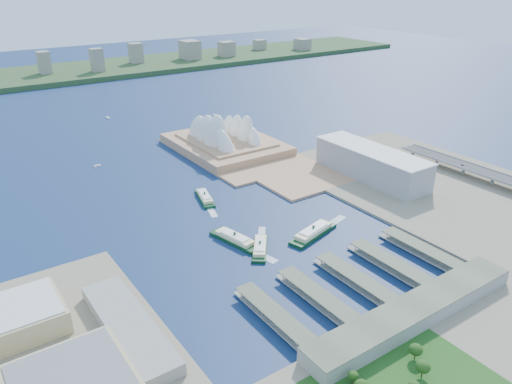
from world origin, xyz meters
TOP-DOWN VIEW (x-y plane):
  - ground at (0.00, 0.00)m, footprint 3000.00×3000.00m
  - east_land at (240.00, -50.00)m, footprint 240.00×500.00m
  - peninsula at (107.50, 260.00)m, footprint 135.00×220.00m
  - far_shore at (0.00, 980.00)m, footprint 2200.00×260.00m
  - opera_house at (105.00, 280.00)m, footprint 134.00×180.00m
  - toaster_building at (195.00, 80.00)m, footprint 45.00×155.00m
  - ferry_wharves at (14.00, -75.00)m, footprint 184.00×90.00m
  - terminal_building at (15.00, -135.00)m, footprint 200.00×28.00m
  - far_skyline at (0.00, 960.00)m, footprint 1900.00×140.00m
  - ferry_a at (-30.52, 41.59)m, footprint 26.43×58.94m
  - ferry_b at (-6.76, 143.17)m, footprint 25.74×51.74m
  - ferry_c at (-18.79, 15.84)m, footprint 40.42×46.81m
  - ferry_d at (39.91, 8.12)m, footprint 63.41×31.21m
  - boat_b at (-73.38, 317.28)m, footprint 9.22×4.20m
  - boat_c at (184.11, 444.99)m, footprint 4.55×13.60m
  - boat_e at (19.17, 540.27)m, footprint 4.41×12.21m
  - car_c at (296.00, 19.83)m, footprint 1.65×4.06m

SIDE VIEW (x-z plane):
  - ground at x=0.00m, z-range 0.00..0.00m
  - boat_b at x=-73.38m, z-range 0.00..2.40m
  - boat_e at x=19.17m, z-range 0.00..2.95m
  - east_land at x=240.00m, z-range 0.00..3.00m
  - peninsula at x=107.50m, z-range 0.00..3.00m
  - boat_c at x=184.11m, z-range 0.00..3.02m
  - ferry_wharves at x=14.00m, z-range 0.00..9.30m
  - ferry_c at x=-18.79m, z-range 0.00..9.37m
  - ferry_b at x=-6.76m, z-range 0.00..9.48m
  - ferry_a at x=-30.52m, z-range 0.00..10.81m
  - ferry_d at x=39.91m, z-range 0.00..11.62m
  - far_shore at x=0.00m, z-range 0.00..12.00m
  - terminal_building at x=15.00m, z-range 3.00..15.00m
  - car_c at x=296.00m, z-range 14.85..16.03m
  - toaster_building at x=195.00m, z-range 3.00..38.00m
  - opera_house at x=105.00m, z-range 3.00..61.00m
  - far_skyline at x=0.00m, z-range 12.00..67.00m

